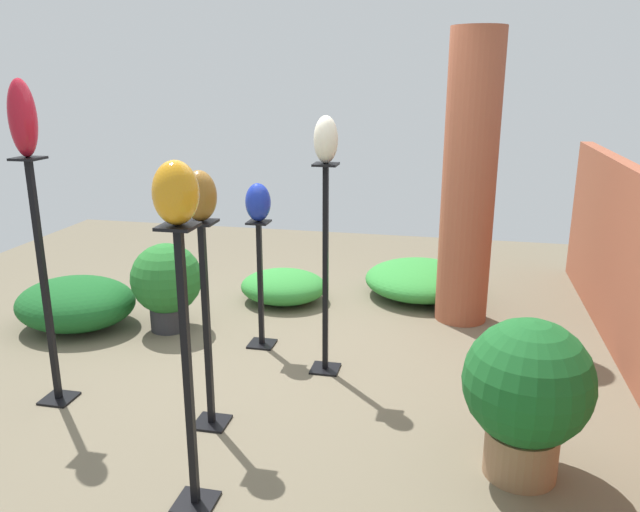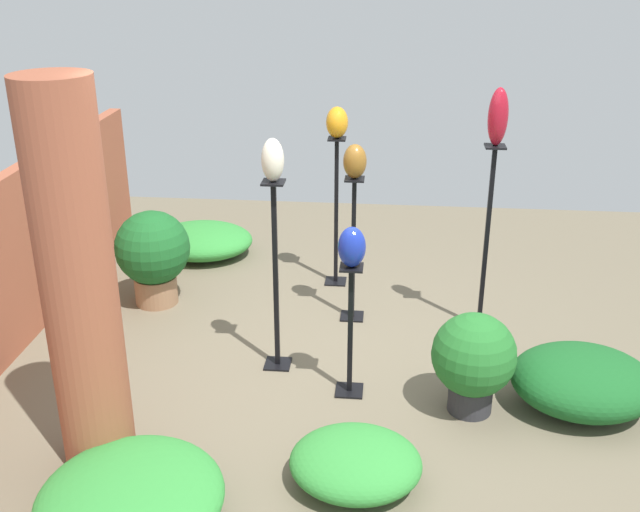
% 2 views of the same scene
% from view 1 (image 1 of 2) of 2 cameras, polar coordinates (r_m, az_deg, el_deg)
% --- Properties ---
extents(ground_plane, '(8.00, 8.00, 0.00)m').
position_cam_1_polar(ground_plane, '(4.73, -4.58, -9.49)').
color(ground_plane, '#6B604C').
extents(brick_pillar, '(0.44, 0.44, 2.41)m').
position_cam_1_polar(brick_pillar, '(5.30, 13.46, 6.66)').
color(brick_pillar, '#9E5138').
rests_on(brick_pillar, ground).
extents(pedestal_amber, '(0.20, 0.20, 1.42)m').
position_cam_1_polar(pedestal_amber, '(3.03, -11.96, -11.38)').
color(pedestal_amber, black).
rests_on(pedestal_amber, ground).
extents(pedestal_ivory, '(0.20, 0.20, 1.49)m').
position_cam_1_polar(pedestal_ivory, '(4.31, 0.51, -2.11)').
color(pedestal_ivory, black).
rests_on(pedestal_ivory, ground).
extents(pedestal_cobalt, '(0.20, 0.20, 1.00)m').
position_cam_1_polar(pedestal_cobalt, '(4.82, -5.46, -3.15)').
color(pedestal_cobalt, black).
rests_on(pedestal_cobalt, ground).
extents(pedestal_bronze, '(0.20, 0.20, 1.27)m').
position_cam_1_polar(pedestal_bronze, '(3.73, -10.28, -7.14)').
color(pedestal_bronze, black).
rests_on(pedestal_bronze, ground).
extents(pedestal_ruby, '(0.20, 0.20, 1.58)m').
position_cam_1_polar(pedestal_ruby, '(4.25, -23.80, -3.17)').
color(pedestal_ruby, black).
rests_on(pedestal_ruby, ground).
extents(art_vase_amber, '(0.22, 0.20, 0.28)m').
position_cam_1_polar(art_vase_amber, '(2.74, -13.05, 5.65)').
color(art_vase_amber, orange).
rests_on(art_vase_amber, pedestal_amber).
extents(art_vase_ivory, '(0.17, 0.16, 0.31)m').
position_cam_1_polar(art_vase_ivory, '(4.12, 0.54, 10.60)').
color(art_vase_ivory, beige).
rests_on(art_vase_ivory, pedestal_ivory).
extents(art_vase_cobalt, '(0.18, 0.19, 0.29)m').
position_cam_1_polar(art_vase_cobalt, '(4.64, -5.69, 4.91)').
color(art_vase_cobalt, '#192D9E').
rests_on(art_vase_cobalt, pedestal_cobalt).
extents(art_vase_bronze, '(0.19, 0.19, 0.28)m').
position_cam_1_polar(art_vase_bronze, '(3.49, -10.95, 5.43)').
color(art_vase_bronze, brown).
rests_on(art_vase_bronze, pedestal_bronze).
extents(art_vase_ruby, '(0.16, 0.15, 0.45)m').
position_cam_1_polar(art_vase_ruby, '(4.05, -25.54, 11.31)').
color(art_vase_ruby, maroon).
rests_on(art_vase_ruby, pedestal_ruby).
extents(potted_plant_front_left, '(0.66, 0.66, 0.87)m').
position_cam_1_polar(potted_plant_front_left, '(3.43, 18.40, -11.57)').
color(potted_plant_front_left, '#936B4C').
rests_on(potted_plant_front_left, ground).
extents(potted_plant_mid_left, '(0.58, 0.58, 0.73)m').
position_cam_1_polar(potted_plant_mid_left, '(5.27, -13.84, -2.31)').
color(potted_plant_mid_left, '#2D2D33').
rests_on(potted_plant_mid_left, ground).
extents(foliage_bed_west, '(0.71, 0.80, 0.29)m').
position_cam_1_polar(foliage_bed_west, '(5.85, -3.36, -2.79)').
color(foliage_bed_west, '#338C38').
rests_on(foliage_bed_west, ground).
extents(foliage_bed_center, '(1.09, 1.06, 0.31)m').
position_cam_1_polar(foliage_bed_center, '(6.08, 9.16, -2.13)').
color(foliage_bed_center, '#338C38').
rests_on(foliage_bed_center, ground).
extents(foliage_bed_rear, '(0.87, 1.00, 0.42)m').
position_cam_1_polar(foliage_bed_rear, '(5.62, -21.42, -4.04)').
color(foliage_bed_rear, '#195923').
rests_on(foliage_bed_rear, ground).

